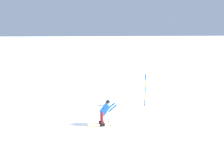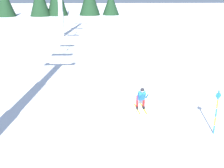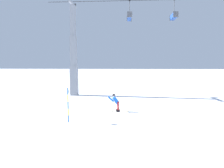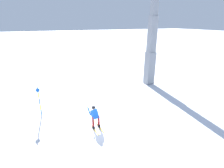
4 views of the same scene
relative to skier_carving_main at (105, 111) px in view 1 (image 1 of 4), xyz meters
The scene contains 3 objects.
ground_plane 0.90m from the skier_carving_main, 25.75° to the right, with size 260.00×260.00×0.00m, color white.
skier_carving_main is the anchor object (origin of this frame).
trail_marker_pole 4.45m from the skier_carving_main, 132.76° to the right, with size 0.07×0.28×2.31m.
Camera 1 is at (0.57, 13.81, 5.49)m, focal length 41.03 mm.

